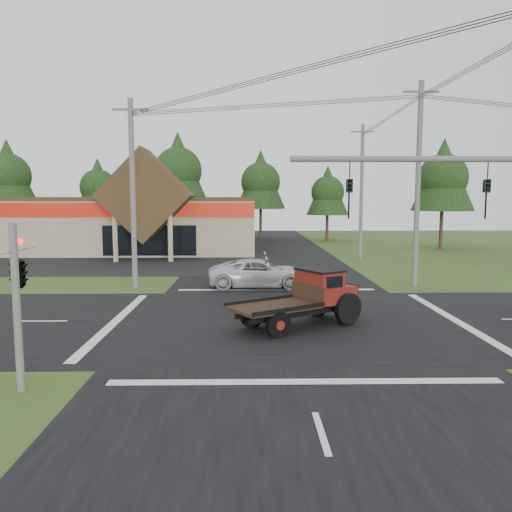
{
  "coord_description": "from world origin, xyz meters",
  "views": [
    {
      "loc": [
        -1.56,
        -20.15,
        4.99
      ],
      "look_at": [
        -1.17,
        4.41,
        2.2
      ],
      "focal_mm": 35.0,
      "sensor_mm": 36.0,
      "label": 1
    }
  ],
  "objects": [
    {
      "name": "tree_row_a",
      "position": [
        -30.0,
        40.0,
        8.05
      ],
      "size": [
        6.72,
        6.72,
        12.12
      ],
      "color": "#332316",
      "rests_on": "ground"
    },
    {
      "name": "white_pickup",
      "position": [
        -0.88,
        7.92,
        0.81
      ],
      "size": [
        5.83,
        2.72,
        1.61
      ],
      "primitive_type": "imported",
      "rotation": [
        0.0,
        0.0,
        1.56
      ],
      "color": "silver",
      "rests_on": "ground"
    },
    {
      "name": "antique_flatbed_truck",
      "position": [
        0.39,
        -1.0,
        1.13
      ],
      "size": [
        5.68,
        4.63,
        2.26
      ],
      "primitive_type": null,
      "rotation": [
        0.0,
        0.0,
        -1.01
      ],
      "color": "#621C0E",
      "rests_on": "ground"
    },
    {
      "name": "tree_row_c",
      "position": [
        -10.0,
        41.0,
        8.72
      ],
      "size": [
        7.28,
        7.28,
        13.13
      ],
      "color": "#332316",
      "rests_on": "ground"
    },
    {
      "name": "utility_pole_ne",
      "position": [
        8.0,
        8.0,
        5.89
      ],
      "size": [
        2.0,
        0.3,
        11.5
      ],
      "color": "#595651",
      "rests_on": "ground"
    },
    {
      "name": "parking_apron",
      "position": [
        -14.0,
        19.0,
        0.01
      ],
      "size": [
        28.0,
        14.0,
        0.02
      ],
      "primitive_type": "cube",
      "color": "black",
      "rests_on": "ground"
    },
    {
      "name": "cvs_building",
      "position": [
        -15.7,
        29.57,
        2.78
      ],
      "size": [
        30.4,
        18.2,
        9.19
      ],
      "color": "#9B8B69",
      "rests_on": "ground"
    },
    {
      "name": "road_ns",
      "position": [
        0.0,
        0.0,
        0.01
      ],
      "size": [
        12.0,
        120.0,
        0.02
      ],
      "primitive_type": "cube",
      "color": "black",
      "rests_on": "ground"
    },
    {
      "name": "tree_row_d",
      "position": [
        0.0,
        42.0,
        7.38
      ],
      "size": [
        6.16,
        6.16,
        11.11
      ],
      "color": "#332316",
      "rests_on": "ground"
    },
    {
      "name": "road_ew",
      "position": [
        0.0,
        0.0,
        0.01
      ],
      "size": [
        120.0,
        12.0,
        0.02
      ],
      "primitive_type": "cube",
      "color": "black",
      "rests_on": "ground"
    },
    {
      "name": "tree_row_e",
      "position": [
        8.0,
        40.0,
        6.03
      ],
      "size": [
        5.04,
        5.04,
        9.09
      ],
      "color": "#332316",
      "rests_on": "ground"
    },
    {
      "name": "tree_row_b",
      "position": [
        -20.0,
        42.0,
        6.7
      ],
      "size": [
        5.6,
        5.6,
        10.1
      ],
      "color": "#332316",
      "rests_on": "ground"
    },
    {
      "name": "utility_pole_n",
      "position": [
        8.0,
        22.0,
        5.74
      ],
      "size": [
        2.0,
        0.3,
        11.2
      ],
      "color": "#595651",
      "rests_on": "ground"
    },
    {
      "name": "ground",
      "position": [
        0.0,
        0.0,
        0.0
      ],
      "size": [
        120.0,
        120.0,
        0.0
      ],
      "primitive_type": "plane",
      "color": "#354719",
      "rests_on": "ground"
    },
    {
      "name": "traffic_signal_corner",
      "position": [
        -7.5,
        -7.32,
        3.52
      ],
      "size": [
        0.53,
        2.48,
        4.4
      ],
      "color": "#595651",
      "rests_on": "ground"
    },
    {
      "name": "utility_pole_nw",
      "position": [
        -8.0,
        8.0,
        5.39
      ],
      "size": [
        2.0,
        0.3,
        10.5
      ],
      "color": "#595651",
      "rests_on": "ground"
    },
    {
      "name": "tree_side_ne",
      "position": [
        18.0,
        30.0,
        7.38
      ],
      "size": [
        6.16,
        6.16,
        11.11
      ],
      "color": "#332316",
      "rests_on": "ground"
    }
  ]
}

